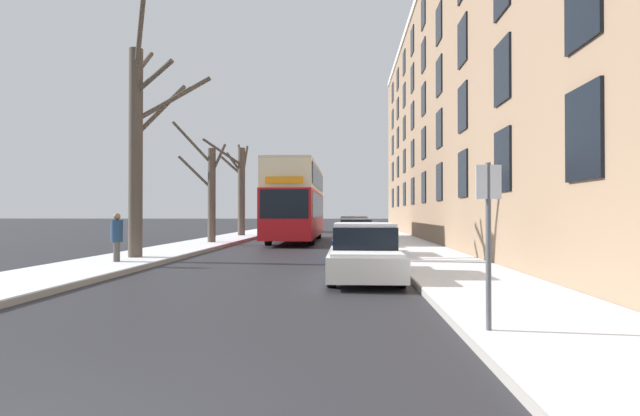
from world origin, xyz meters
TOP-DOWN VIEW (x-y plane):
  - sidewalk_left at (-5.21, 53.00)m, footprint 2.92×130.00m
  - sidewalk_right at (5.21, 53.00)m, footprint 2.92×130.00m
  - terrace_facade_right at (11.17, 25.73)m, footprint 9.10×49.36m
  - bare_tree_left_0 at (-4.96, 13.81)m, footprint 2.73×3.34m
  - bare_tree_left_1 at (-4.97, 22.78)m, footprint 2.73×0.95m
  - bare_tree_left_2 at (-5.18, 31.15)m, footprint 2.78×2.53m
  - double_decker_bus at (-0.74, 26.30)m, footprint 2.62×11.79m
  - parked_car_0 at (2.67, 9.33)m, footprint 1.76×4.02m
  - parked_car_1 at (2.67, 15.43)m, footprint 1.88×4.26m
  - parked_car_2 at (2.67, 21.16)m, footprint 1.68×4.32m
  - parked_car_3 at (2.67, 26.96)m, footprint 1.85×4.26m
  - oncoming_van at (-1.21, 41.70)m, footprint 2.06×4.89m
  - pedestrian_left_sidewalk at (-4.96, 12.14)m, footprint 0.36×0.36m
  - street_sign_post at (4.05, 3.42)m, footprint 0.32×0.07m

SIDE VIEW (x-z plane):
  - sidewalk_left at x=-5.21m, z-range 0.00..0.16m
  - sidewalk_right at x=5.21m, z-range 0.00..0.16m
  - parked_car_1 at x=2.67m, z-range -0.04..1.28m
  - parked_car_0 at x=2.67m, z-range -0.06..1.36m
  - parked_car_2 at x=2.67m, z-range -0.05..1.38m
  - parked_car_3 at x=2.67m, z-range -0.06..1.45m
  - pedestrian_left_sidewalk at x=-4.96m, z-range 0.08..1.75m
  - oncoming_van at x=-1.21m, z-range 0.09..2.50m
  - street_sign_post at x=4.05m, z-range 0.18..2.50m
  - double_decker_bus at x=-0.74m, z-range 0.29..4.75m
  - bare_tree_left_1 at x=-4.97m, z-range -0.37..6.07m
  - bare_tree_left_2 at x=-5.18m, z-range 0.16..6.96m
  - bare_tree_left_0 at x=-4.96m, z-range -0.37..8.74m
  - terrace_facade_right at x=11.17m, z-range 0.00..15.81m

